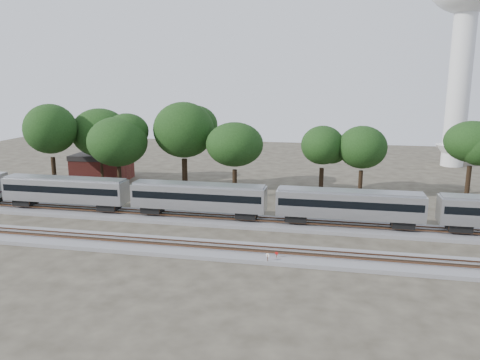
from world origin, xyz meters
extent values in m
plane|color=#383328|center=(0.00, 0.00, 0.00)|extent=(160.00, 160.00, 0.00)
cube|color=slate|center=(0.00, 6.00, 0.20)|extent=(160.00, 5.00, 0.40)
cube|color=brown|center=(0.00, 5.28, 0.66)|extent=(160.00, 0.08, 0.15)
cube|color=brown|center=(0.00, 6.72, 0.66)|extent=(160.00, 0.08, 0.15)
cube|color=slate|center=(0.00, -4.00, 0.20)|extent=(160.00, 5.00, 0.40)
cube|color=brown|center=(0.00, -4.72, 0.66)|extent=(160.00, 0.08, 0.15)
cube|color=brown|center=(0.00, -3.28, 0.66)|extent=(160.00, 0.08, 0.15)
cube|color=#B6B9BE|center=(-22.20, 6.00, 3.03)|extent=(16.64, 2.87, 2.87)
cube|color=black|center=(-22.20, 6.00, 3.31)|extent=(16.07, 2.92, 0.86)
cube|color=gray|center=(-22.20, 6.00, 4.51)|extent=(16.26, 2.30, 0.33)
cube|color=black|center=(-28.22, 6.00, 1.16)|extent=(2.49, 2.10, 0.86)
cube|color=black|center=(-16.17, 6.00, 1.16)|extent=(2.49, 2.10, 0.86)
cube|color=#B6B9BE|center=(-4.18, 6.00, 3.03)|extent=(16.64, 2.87, 2.87)
cube|color=black|center=(-4.18, 6.00, 3.31)|extent=(16.07, 2.92, 0.86)
cube|color=gray|center=(-4.18, 6.00, 4.51)|extent=(16.26, 2.30, 0.33)
cube|color=black|center=(-10.20, 6.00, 1.16)|extent=(2.49, 2.10, 0.86)
cube|color=black|center=(1.85, 6.00, 1.16)|extent=(2.49, 2.10, 0.86)
cube|color=#B6B9BE|center=(13.84, 6.00, 3.03)|extent=(16.64, 2.87, 2.87)
cube|color=black|center=(13.84, 6.00, 3.31)|extent=(16.07, 2.92, 0.86)
cube|color=gray|center=(13.84, 6.00, 4.51)|extent=(16.26, 2.30, 0.33)
cube|color=black|center=(7.81, 6.00, 1.16)|extent=(2.49, 2.10, 0.86)
cube|color=black|center=(19.87, 6.00, 1.16)|extent=(2.49, 2.10, 0.86)
cube|color=black|center=(25.83, 6.00, 1.16)|extent=(2.49, 2.10, 0.86)
cylinder|color=#512D19|center=(6.92, -5.30, 0.43)|extent=(0.06, 0.06, 0.87)
cylinder|color=#AF0C0E|center=(6.92, -5.30, 0.82)|extent=(0.31, 0.10, 0.31)
cylinder|color=#512D19|center=(6.19, -6.32, 0.51)|extent=(0.07, 0.07, 1.03)
cylinder|color=silver|center=(6.19, -6.32, 0.97)|extent=(0.35, 0.17, 0.37)
cube|color=#512D19|center=(5.38, -5.92, 0.15)|extent=(0.58, 0.48, 0.30)
cylinder|color=silver|center=(35.13, 51.63, 14.85)|extent=(4.24, 4.24, 29.70)
cone|color=silver|center=(35.13, 51.63, 2.12)|extent=(6.79, 6.79, 4.24)
cube|color=maroon|center=(-27.34, 25.68, 1.83)|extent=(9.44, 6.84, 3.66)
cube|color=black|center=(-27.34, 25.68, 4.07)|extent=(9.65, 7.05, 0.82)
cylinder|color=black|center=(-31.13, 17.31, 2.58)|extent=(0.70, 0.70, 5.17)
ellipsoid|color=black|center=(-31.13, 17.31, 9.60)|extent=(9.75, 9.75, 8.28)
cylinder|color=black|center=(-25.76, 22.79, 2.29)|extent=(0.70, 0.70, 4.58)
ellipsoid|color=black|center=(-25.76, 22.79, 8.51)|extent=(8.64, 8.64, 7.34)
cylinder|color=black|center=(-19.61, 16.37, 2.16)|extent=(0.70, 0.70, 4.33)
ellipsoid|color=black|center=(-19.61, 16.37, 8.04)|extent=(8.16, 8.16, 6.94)
cylinder|color=black|center=(-10.51, 20.00, 2.58)|extent=(0.70, 0.70, 5.17)
ellipsoid|color=black|center=(-10.51, 20.00, 9.59)|extent=(9.74, 9.74, 8.28)
cylinder|color=black|center=(-2.09, 17.42, 2.15)|extent=(0.70, 0.70, 4.30)
ellipsoid|color=black|center=(-2.09, 17.42, 7.98)|extent=(8.10, 8.10, 6.89)
cylinder|color=black|center=(10.18, 22.46, 2.03)|extent=(0.70, 0.70, 4.06)
ellipsoid|color=black|center=(10.18, 22.46, 7.53)|extent=(7.65, 7.65, 6.50)
cylinder|color=black|center=(15.88, 21.77, 2.01)|extent=(0.70, 0.70, 4.02)
ellipsoid|color=black|center=(15.88, 21.77, 7.47)|extent=(7.59, 7.59, 6.45)
cylinder|color=black|center=(31.99, 27.27, 2.15)|extent=(0.70, 0.70, 4.30)
ellipsoid|color=black|center=(31.99, 27.27, 7.99)|extent=(8.11, 8.11, 6.89)
camera|label=1|loc=(11.91, -47.39, 17.26)|focal=35.00mm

